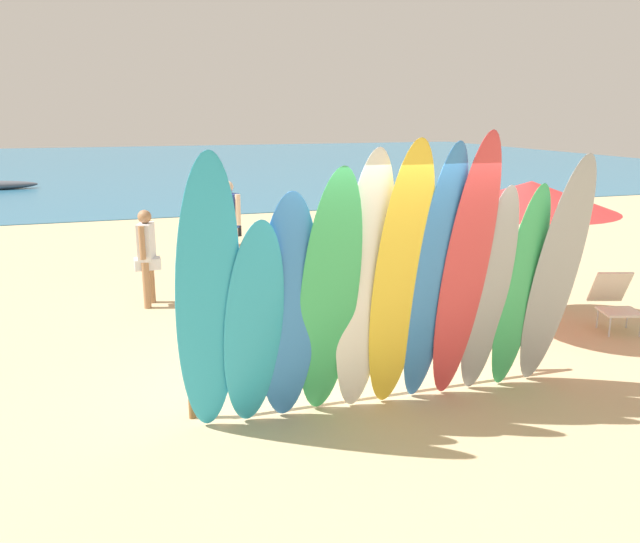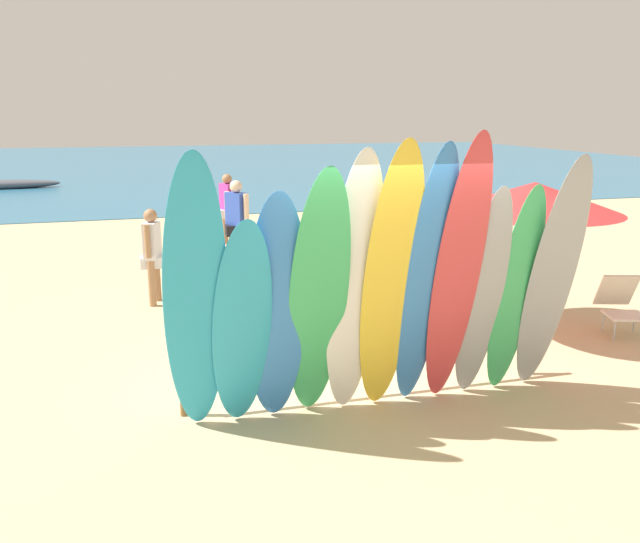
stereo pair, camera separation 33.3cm
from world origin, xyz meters
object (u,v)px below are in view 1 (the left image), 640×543
Objects in this scene: surfboard_yellow_5 at (400,282)px; surfboard_red_7 at (465,274)px; surfboard_green_9 at (520,290)px; beachgoer_near_rack at (228,219)px; surfboard_rack at (374,349)px; beachgoer_strolling at (147,251)px; beachgoer_photographing at (216,205)px; surfboard_grey_10 at (556,275)px; surfboard_green_3 at (329,299)px; beach_chair_blue at (614,299)px; surfboard_blue_6 at (434,280)px; beach_chair_red at (505,269)px; beach_umbrella at (531,196)px; surfboard_grey_8 at (489,294)px; surfboard_teal_1 at (254,328)px; surfboard_blue_2 at (287,312)px; surfboard_teal_0 at (208,303)px; surfboard_white_4 at (364,287)px.

surfboard_red_7 reaches higher than surfboard_yellow_5.
beachgoer_near_rack is at bearing 100.76° from surfboard_green_9.
beachgoer_strolling reaches higher than surfboard_rack.
surfboard_rack is 2.48× the size of beachgoer_photographing.
surfboard_yellow_5 is 1.06× the size of surfboard_grey_10.
beach_chair_blue is (4.69, 1.47, -0.84)m from surfboard_green_3.
surfboard_blue_6 is 1.72× the size of beachgoer_photographing.
beach_chair_red reaches higher than beach_chair_blue.
surfboard_green_3 is 1.14× the size of beach_umbrella.
surfboard_yellow_5 is at bearing 178.09° from surfboard_green_9.
surfboard_grey_8 is 0.40m from surfboard_green_9.
surfboard_red_7 is 3.76m from beach_chair_blue.
beachgoer_strolling is at bearing -44.51° from beachgoer_photographing.
surfboard_green_3 reaches higher than beachgoer_strolling.
surfboard_grey_8 is at bearing 178.88° from surfboard_green_9.
surfboard_grey_10 is 3.11× the size of beach_chair_blue.
beachgoer_near_rack is at bearing 91.61° from surfboard_blue_6.
surfboard_rack is at bearing 35.99° from surfboard_green_3.
surfboard_green_3 is at bearing 176.04° from surfboard_yellow_5.
surfboard_teal_1 is 2.53× the size of beach_chair_blue.
surfboard_yellow_5 is 1.01× the size of surfboard_blue_6.
surfboard_green_9 is (2.52, 0.03, -0.01)m from surfboard_blue_2.
surfboard_teal_0 reaches higher than beachgoer_photographing.
surfboard_teal_0 reaches higher than surfboard_green_3.
surfboard_teal_0 is 9.04m from beachgoer_photographing.
surfboard_white_4 is 4.65m from beach_chair_blue.
surfboard_yellow_5 is 1.80m from surfboard_grey_10.
beach_chair_red is at bearing 39.19° from surfboard_rack.
beachgoer_photographing is (-0.32, 8.35, 0.43)m from surfboard_rack.
surfboard_teal_1 is 1.46m from surfboard_yellow_5.
surfboard_teal_0 is 1.84× the size of beachgoer_strolling.
surfboard_teal_0 is at bearing 178.11° from surfboard_yellow_5.
surfboard_white_4 is 5.18m from beach_chair_red.
surfboard_blue_2 reaches higher than beach_chair_blue.
beachgoer_photographing is (1.08, 8.85, -0.12)m from surfboard_teal_1.
surfboard_red_7 is at bearing -165.12° from surfboard_grey_8.
beach_umbrella reaches higher than surfboard_rack.
surfboard_white_4 is 0.35m from surfboard_yellow_5.
beachgoer_near_rack is (-0.50, 6.56, -0.39)m from surfboard_yellow_5.
surfboard_blue_2 is at bearing -156.42° from surfboard_rack.
surfboard_green_3 is (0.72, -0.02, 0.21)m from surfboard_teal_1.
beach_chair_blue is 0.37× the size of beach_umbrella.
surfboard_blue_2 is at bearing 29.42° from beachgoer_strolling.
beach_chair_blue is (4.01, 0.95, -0.07)m from surfboard_rack.
surfboard_yellow_5 is (1.10, -0.07, 0.22)m from surfboard_blue_2.
surfboard_yellow_5 reaches higher than beach_chair_blue.
beachgoer_strolling is (-0.68, 4.57, -0.18)m from surfboard_teal_1.
surfboard_yellow_5 is 1.65× the size of beachgoer_near_rack.
surfboard_red_7 reaches higher than surfboard_rack.
surfboard_blue_6 is 6.60m from beachgoer_near_rack.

